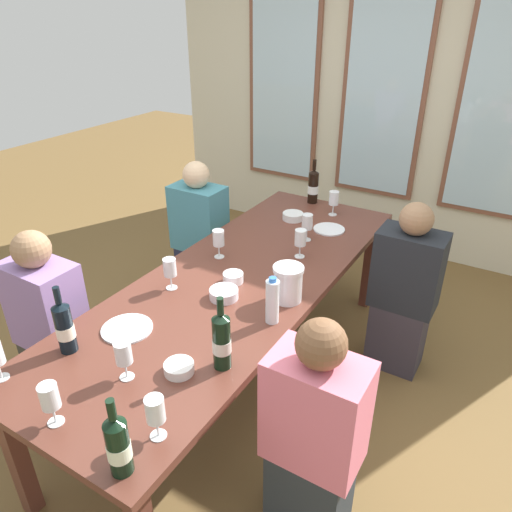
% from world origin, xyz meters
% --- Properties ---
extents(ground_plane, '(12.00, 12.00, 0.00)m').
position_xyz_m(ground_plane, '(0.00, 0.00, 0.00)').
color(ground_plane, brown).
extents(back_wall_with_windows, '(4.12, 0.10, 2.90)m').
position_xyz_m(back_wall_with_windows, '(0.00, 2.29, 1.45)').
color(back_wall_with_windows, beige).
rests_on(back_wall_with_windows, ground).
extents(dining_table, '(0.92, 2.60, 0.74)m').
position_xyz_m(dining_table, '(0.00, 0.00, 0.67)').
color(dining_table, brown).
rests_on(dining_table, ground).
extents(white_plate_0, '(0.21, 0.21, 0.01)m').
position_xyz_m(white_plate_0, '(0.18, 0.83, 0.74)').
color(white_plate_0, white).
rests_on(white_plate_0, dining_table).
extents(white_plate_1, '(0.24, 0.24, 0.01)m').
position_xyz_m(white_plate_1, '(-0.19, -0.66, 0.74)').
color(white_plate_1, white).
rests_on(white_plate_1, dining_table).
extents(metal_pitcher, '(0.16, 0.16, 0.19)m').
position_xyz_m(metal_pitcher, '(0.33, -0.05, 0.84)').
color(metal_pitcher, silver).
rests_on(metal_pitcher, dining_table).
extents(wine_bottle_0, '(0.08, 0.08, 0.33)m').
position_xyz_m(wine_bottle_0, '(-0.13, 1.22, 0.87)').
color(wine_bottle_0, black).
rests_on(wine_bottle_0, dining_table).
extents(wine_bottle_1, '(0.08, 0.08, 0.30)m').
position_xyz_m(wine_bottle_1, '(0.34, -1.22, 0.85)').
color(wine_bottle_1, black).
rests_on(wine_bottle_1, dining_table).
extents(wine_bottle_2, '(0.08, 0.08, 0.32)m').
position_xyz_m(wine_bottle_2, '(-0.30, -0.89, 0.86)').
color(wine_bottle_2, black).
rests_on(wine_bottle_2, dining_table).
extents(wine_bottle_3, '(0.08, 0.08, 0.34)m').
position_xyz_m(wine_bottle_3, '(0.33, -0.64, 0.87)').
color(wine_bottle_3, black).
rests_on(wine_bottle_3, dining_table).
extents(tasting_bowl_0, '(0.11, 0.11, 0.05)m').
position_xyz_m(tasting_bowl_0, '(-0.00, -0.05, 0.77)').
color(tasting_bowl_0, white).
rests_on(tasting_bowl_0, dining_table).
extents(tasting_bowl_1, '(0.14, 0.14, 0.05)m').
position_xyz_m(tasting_bowl_1, '(-0.11, 0.86, 0.76)').
color(tasting_bowl_1, white).
rests_on(tasting_bowl_1, dining_table).
extents(tasting_bowl_2, '(0.12, 0.12, 0.04)m').
position_xyz_m(tasting_bowl_2, '(0.20, -0.76, 0.76)').
color(tasting_bowl_2, white).
rests_on(tasting_bowl_2, dining_table).
extents(tasting_bowl_3, '(0.15, 0.15, 0.05)m').
position_xyz_m(tasting_bowl_3, '(0.05, -0.21, 0.77)').
color(tasting_bowl_3, white).
rests_on(tasting_bowl_3, dining_table).
extents(water_bottle, '(0.06, 0.06, 0.24)m').
position_xyz_m(water_bottle, '(0.36, -0.26, 0.85)').
color(water_bottle, white).
rests_on(water_bottle, dining_table).
extents(wine_glass_0, '(0.07, 0.07, 0.17)m').
position_xyz_m(wine_glass_0, '(-0.23, 0.14, 0.86)').
color(wine_glass_0, white).
rests_on(wine_glass_0, dining_table).
extents(wine_glass_1, '(0.07, 0.07, 0.17)m').
position_xyz_m(wine_glass_1, '(0.18, 0.39, 0.86)').
color(wine_glass_1, white).
rests_on(wine_glass_1, dining_table).
extents(wine_glass_3, '(0.07, 0.07, 0.17)m').
position_xyz_m(wine_glass_3, '(0.10, 1.08, 0.86)').
color(wine_glass_3, white).
rests_on(wine_glass_3, dining_table).
extents(wine_glass_4, '(0.07, 0.07, 0.17)m').
position_xyz_m(wine_glass_4, '(0.11, 0.62, 0.86)').
color(wine_glass_4, white).
rests_on(wine_glass_4, dining_table).
extents(wine_glass_5, '(0.07, 0.07, 0.17)m').
position_xyz_m(wine_glass_5, '(0.35, -1.05, 0.86)').
color(wine_glass_5, white).
rests_on(wine_glass_5, dining_table).
extents(wine_glass_6, '(0.07, 0.07, 0.17)m').
position_xyz_m(wine_glass_6, '(-0.24, -0.27, 0.86)').
color(wine_glass_6, white).
rests_on(wine_glass_6, dining_table).
extents(wine_glass_7, '(0.07, 0.07, 0.17)m').
position_xyz_m(wine_glass_7, '(0.04, -0.89, 0.86)').
color(wine_glass_7, white).
rests_on(wine_glass_7, dining_table).
extents(wine_glass_8, '(0.07, 0.07, 0.17)m').
position_xyz_m(wine_glass_8, '(-0.01, -1.20, 0.86)').
color(wine_glass_8, white).
rests_on(wine_glass_8, dining_table).
extents(seated_person_0, '(0.38, 0.24, 1.11)m').
position_xyz_m(seated_person_0, '(-0.75, -0.68, 0.53)').
color(seated_person_0, '#34332E').
rests_on(seated_person_0, ground).
extents(seated_person_1, '(0.38, 0.24, 1.11)m').
position_xyz_m(seated_person_1, '(0.75, -0.62, 0.53)').
color(seated_person_1, '#2A3136').
rests_on(seated_person_1, ground).
extents(seated_person_2, '(0.38, 0.24, 1.11)m').
position_xyz_m(seated_person_2, '(-0.75, 0.63, 0.53)').
color(seated_person_2, '#22263D').
rests_on(seated_person_2, ground).
extents(seated_person_3, '(0.38, 0.24, 1.11)m').
position_xyz_m(seated_person_3, '(0.75, 0.66, 0.53)').
color(seated_person_3, '#332F38').
rests_on(seated_person_3, ground).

